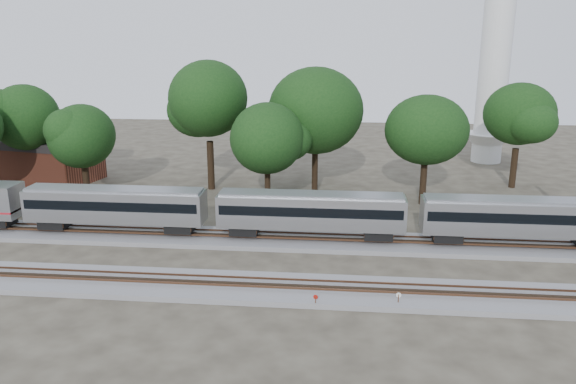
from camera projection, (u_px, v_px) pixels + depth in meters
name	position (u px, v px, depth m)	size (l,w,h in m)	color
ground	(235.00, 267.00, 44.35)	(160.00, 160.00, 0.00)	#383328
track_far	(248.00, 239.00, 50.05)	(160.00, 5.00, 0.73)	slate
track_near	(225.00, 287.00, 40.46)	(160.00, 5.00, 0.73)	slate
train	(415.00, 213.00, 47.92)	(102.35, 2.91, 4.30)	#ABADB2
switch_stand_red	(316.00, 300.00, 37.44)	(0.32, 0.11, 1.01)	#512D19
switch_stand_white	(398.00, 298.00, 37.54)	(0.35, 0.07, 1.11)	#512D19
switch_lever	(288.00, 297.00, 38.88)	(0.50, 0.30, 0.30)	#512D19
brick_building	(49.00, 160.00, 70.39)	(12.76, 10.22, 5.45)	brown
tree_1	(25.00, 118.00, 65.53)	(8.66, 8.66, 12.20)	black
tree_2	(82.00, 136.00, 62.40)	(7.06, 7.06, 9.95)	black
tree_3	(208.00, 99.00, 64.43)	(10.94, 10.94, 15.42)	black
tree_4	(267.00, 138.00, 58.18)	(7.58, 7.58, 10.68)	black
tree_5	(316.00, 111.00, 63.40)	(9.71, 9.71, 13.69)	black
tree_6	(427.00, 130.00, 59.08)	(8.27, 8.27, 11.66)	black
tree_7	(520.00, 114.00, 65.63)	(9.03, 9.03, 12.73)	black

